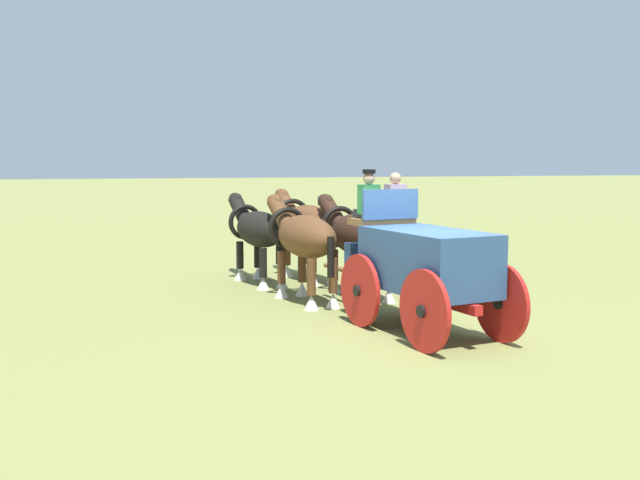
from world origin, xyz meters
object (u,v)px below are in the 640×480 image
(show_wagon, at_px, (422,262))
(draft_horse_lead_off, at_px, (307,226))
(draft_horse_rear_near, at_px, (303,238))
(draft_horse_lead_near, at_px, (258,231))
(draft_horse_rear_off, at_px, (358,236))

(show_wagon, xyz_separation_m, draft_horse_lead_off, (6.06, 0.48, 0.12))
(show_wagon, relative_size, draft_horse_rear_near, 1.78)
(draft_horse_lead_near, bearing_deg, draft_horse_rear_near, -169.35)
(show_wagon, relative_size, draft_horse_lead_near, 1.75)
(draft_horse_rear_off, bearing_deg, draft_horse_rear_near, 100.38)
(draft_horse_lead_near, bearing_deg, draft_horse_rear_off, -142.90)
(draft_horse_rear_near, relative_size, draft_horse_lead_off, 0.99)
(draft_horse_rear_off, bearing_deg, show_wagon, 179.95)
(draft_horse_rear_near, bearing_deg, show_wagon, -158.69)
(draft_horse_rear_near, distance_m, draft_horse_rear_off, 1.30)
(draft_horse_rear_near, distance_m, draft_horse_lead_off, 2.90)
(draft_horse_rear_off, xyz_separation_m, draft_horse_lead_off, (2.55, 0.48, 0.03))
(show_wagon, bearing_deg, draft_horse_lead_near, 16.77)
(draft_horse_lead_off, bearing_deg, draft_horse_rear_near, 164.00)
(draft_horse_rear_near, height_order, draft_horse_rear_off, draft_horse_rear_near)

